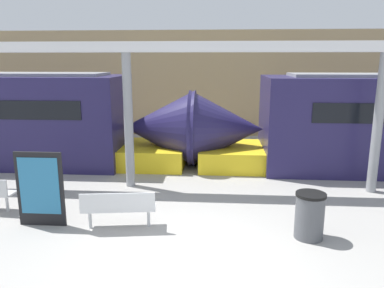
{
  "coord_description": "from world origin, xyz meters",
  "views": [
    {
      "loc": [
        0.59,
        -6.42,
        3.65
      ],
      "look_at": [
        -0.13,
        3.48,
        1.4
      ],
      "focal_mm": 35.0,
      "sensor_mm": 36.0,
      "label": 1
    }
  ],
  "objects_px": {
    "poster_board": "(40,189)",
    "trash_bin": "(310,216)",
    "support_column_near": "(128,122)",
    "support_column_far": "(378,125)",
    "bench_near": "(118,206)"
  },
  "relations": [
    {
      "from": "support_column_far",
      "to": "trash_bin",
      "type": "bearing_deg",
      "value": -128.85
    },
    {
      "from": "poster_board",
      "to": "support_column_far",
      "type": "height_order",
      "value": "support_column_far"
    },
    {
      "from": "bench_near",
      "to": "support_column_far",
      "type": "height_order",
      "value": "support_column_far"
    },
    {
      "from": "bench_near",
      "to": "poster_board",
      "type": "distance_m",
      "value": 1.8
    },
    {
      "from": "support_column_far",
      "to": "poster_board",
      "type": "bearing_deg",
      "value": -161.15
    },
    {
      "from": "poster_board",
      "to": "support_column_far",
      "type": "distance_m",
      "value": 8.77
    },
    {
      "from": "poster_board",
      "to": "trash_bin",
      "type": "bearing_deg",
      "value": -1.81
    },
    {
      "from": "trash_bin",
      "to": "support_column_near",
      "type": "xyz_separation_m",
      "value": [
        -4.48,
        3.0,
        1.43
      ]
    },
    {
      "from": "bench_near",
      "to": "trash_bin",
      "type": "relative_size",
      "value": 1.69
    },
    {
      "from": "bench_near",
      "to": "support_column_near",
      "type": "xyz_separation_m",
      "value": [
        -0.42,
        2.88,
        1.39
      ]
    },
    {
      "from": "poster_board",
      "to": "support_column_near",
      "type": "bearing_deg",
      "value": 64.5
    },
    {
      "from": "bench_near",
      "to": "trash_bin",
      "type": "height_order",
      "value": "trash_bin"
    },
    {
      "from": "support_column_near",
      "to": "support_column_far",
      "type": "height_order",
      "value": "same"
    },
    {
      "from": "poster_board",
      "to": "support_column_near",
      "type": "height_order",
      "value": "support_column_near"
    },
    {
      "from": "bench_near",
      "to": "support_column_near",
      "type": "relative_size",
      "value": 0.43
    }
  ]
}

